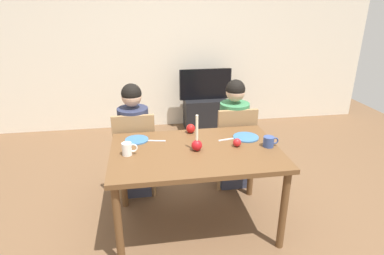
{
  "coord_description": "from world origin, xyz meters",
  "views": [
    {
      "loc": [
        -0.41,
        -2.37,
        1.91
      ],
      "look_at": [
        0.0,
        0.2,
        0.87
      ],
      "focal_mm": 30.14,
      "sensor_mm": 36.0,
      "label": 1
    }
  ],
  "objects_px": {
    "person_right_child": "(233,136)",
    "mug_right": "(269,142)",
    "dining_table": "(196,159)",
    "apple_near_candle": "(237,143)",
    "plate_left": "(137,140)",
    "plate_right": "(246,137)",
    "chair_left": "(135,149)",
    "candle_centerpiece": "(197,143)",
    "apple_by_left_plate": "(191,128)",
    "mug_left": "(127,149)",
    "chair_right": "(234,142)",
    "person_left_child": "(135,142)",
    "tv_stand": "(205,114)",
    "tv": "(205,84)"
  },
  "relations": [
    {
      "from": "person_right_child",
      "to": "tv_stand",
      "type": "distance_m",
      "value": 1.69
    },
    {
      "from": "chair_left",
      "to": "tv",
      "type": "distance_m",
      "value": 2.0
    },
    {
      "from": "plate_right",
      "to": "chair_left",
      "type": "bearing_deg",
      "value": 156.61
    },
    {
      "from": "tv_stand",
      "to": "person_right_child",
      "type": "bearing_deg",
      "value": -90.99
    },
    {
      "from": "plate_right",
      "to": "plate_left",
      "type": "bearing_deg",
      "value": 174.39
    },
    {
      "from": "person_right_child",
      "to": "mug_right",
      "type": "xyz_separation_m",
      "value": [
        0.11,
        -0.67,
        0.23
      ]
    },
    {
      "from": "candle_centerpiece",
      "to": "apple_near_candle",
      "type": "distance_m",
      "value": 0.35
    },
    {
      "from": "person_right_child",
      "to": "plate_left",
      "type": "xyz_separation_m",
      "value": [
        -0.99,
        -0.37,
        0.19
      ]
    },
    {
      "from": "apple_near_candle",
      "to": "apple_by_left_plate",
      "type": "relative_size",
      "value": 0.83
    },
    {
      "from": "chair_left",
      "to": "candle_centerpiece",
      "type": "distance_m",
      "value": 0.86
    },
    {
      "from": "mug_left",
      "to": "person_left_child",
      "type": "bearing_deg",
      "value": 86.55
    },
    {
      "from": "person_left_child",
      "to": "tv",
      "type": "relative_size",
      "value": 1.48
    },
    {
      "from": "tv_stand",
      "to": "person_left_child",
      "type": "bearing_deg",
      "value": -122.37
    },
    {
      "from": "chair_left",
      "to": "apple_near_candle",
      "type": "distance_m",
      "value": 1.09
    },
    {
      "from": "plate_left",
      "to": "mug_right",
      "type": "relative_size",
      "value": 1.54
    },
    {
      "from": "tv_stand",
      "to": "plate_right",
      "type": "bearing_deg",
      "value": -91.39
    },
    {
      "from": "chair_left",
      "to": "mug_right",
      "type": "xyz_separation_m",
      "value": [
        1.13,
        -0.64,
        0.28
      ]
    },
    {
      "from": "mug_right",
      "to": "apple_by_left_plate",
      "type": "xyz_separation_m",
      "value": [
        -0.61,
        0.4,
        -0.0
      ]
    },
    {
      "from": "dining_table",
      "to": "person_right_child",
      "type": "xyz_separation_m",
      "value": [
        0.51,
        0.64,
        -0.1
      ]
    },
    {
      "from": "mug_left",
      "to": "apple_by_left_plate",
      "type": "xyz_separation_m",
      "value": [
        0.57,
        0.38,
        -0.01
      ]
    },
    {
      "from": "chair_right",
      "to": "plate_left",
      "type": "height_order",
      "value": "chair_right"
    },
    {
      "from": "person_left_child",
      "to": "chair_left",
      "type": "bearing_deg",
      "value": -90.0
    },
    {
      "from": "mug_right",
      "to": "plate_right",
      "type": "bearing_deg",
      "value": 122.91
    },
    {
      "from": "plate_left",
      "to": "plate_right",
      "type": "xyz_separation_m",
      "value": [
        0.97,
        -0.1,
        0.0
      ]
    },
    {
      "from": "chair_right",
      "to": "person_left_child",
      "type": "distance_m",
      "value": 1.03
    },
    {
      "from": "person_right_child",
      "to": "mug_left",
      "type": "height_order",
      "value": "person_right_child"
    },
    {
      "from": "chair_right",
      "to": "candle_centerpiece",
      "type": "bearing_deg",
      "value": -129.17
    },
    {
      "from": "candle_centerpiece",
      "to": "plate_right",
      "type": "bearing_deg",
      "value": 20.99
    },
    {
      "from": "plate_left",
      "to": "apple_by_left_plate",
      "type": "relative_size",
      "value": 2.44
    },
    {
      "from": "person_left_child",
      "to": "chair_right",
      "type": "bearing_deg",
      "value": -1.81
    },
    {
      "from": "person_left_child",
      "to": "plate_right",
      "type": "relative_size",
      "value": 5.13
    },
    {
      "from": "plate_right",
      "to": "apple_near_candle",
      "type": "xyz_separation_m",
      "value": [
        -0.13,
        -0.16,
        0.03
      ]
    },
    {
      "from": "dining_table",
      "to": "mug_left",
      "type": "xyz_separation_m",
      "value": [
        -0.55,
        -0.01,
        0.14
      ]
    },
    {
      "from": "chair_left",
      "to": "mug_right",
      "type": "relative_size",
      "value": 6.77
    },
    {
      "from": "chair_right",
      "to": "candle_centerpiece",
      "type": "distance_m",
      "value": 0.85
    },
    {
      "from": "chair_left",
      "to": "chair_right",
      "type": "relative_size",
      "value": 1.0
    },
    {
      "from": "mug_left",
      "to": "chair_right",
      "type": "bearing_deg",
      "value": 29.98
    },
    {
      "from": "dining_table",
      "to": "apple_near_candle",
      "type": "relative_size",
      "value": 19.96
    },
    {
      "from": "tv",
      "to": "mug_right",
      "type": "bearing_deg",
      "value": -87.99
    },
    {
      "from": "apple_by_left_plate",
      "to": "apple_near_candle",
      "type": "bearing_deg",
      "value": -46.29
    },
    {
      "from": "tv",
      "to": "apple_by_left_plate",
      "type": "xyz_separation_m",
      "value": [
        -0.52,
        -1.93,
        0.08
      ]
    },
    {
      "from": "tv",
      "to": "mug_left",
      "type": "xyz_separation_m",
      "value": [
        -1.09,
        -2.31,
        0.09
      ]
    },
    {
      "from": "tv",
      "to": "plate_right",
      "type": "relative_size",
      "value": 3.46
    },
    {
      "from": "tv",
      "to": "chair_left",
      "type": "bearing_deg",
      "value": -121.86
    },
    {
      "from": "person_right_child",
      "to": "mug_right",
      "type": "relative_size",
      "value": 8.81
    },
    {
      "from": "candle_centerpiece",
      "to": "plate_left",
      "type": "height_order",
      "value": "candle_centerpiece"
    },
    {
      "from": "person_left_child",
      "to": "apple_near_candle",
      "type": "bearing_deg",
      "value": -35.79
    },
    {
      "from": "candle_centerpiece",
      "to": "mug_right",
      "type": "bearing_deg",
      "value": -2.02
    },
    {
      "from": "dining_table",
      "to": "plate_right",
      "type": "bearing_deg",
      "value": 19.75
    },
    {
      "from": "tv_stand",
      "to": "apple_by_left_plate",
      "type": "height_order",
      "value": "apple_by_left_plate"
    }
  ]
}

